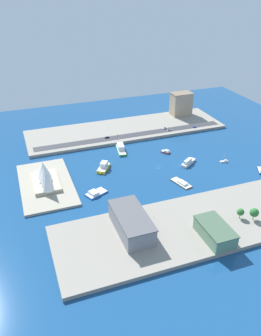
# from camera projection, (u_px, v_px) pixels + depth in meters

# --- Properties ---
(ground_plane) EXTENTS (440.00, 440.00, 0.00)m
(ground_plane) POSITION_uv_depth(u_px,v_px,m) (158.00, 166.00, 343.93)
(ground_plane) COLOR navy
(quay_west) EXTENTS (70.00, 240.00, 3.10)m
(quay_west) POSITION_uv_depth(u_px,v_px,m) (209.00, 221.00, 264.52)
(quay_west) COLOR gray
(quay_west) RESTS_ON ground_plane
(quay_east) EXTENTS (70.00, 240.00, 3.10)m
(quay_east) POSITION_uv_depth(u_px,v_px,m) (126.00, 129.00, 421.81)
(quay_east) COLOR gray
(quay_east) RESTS_ON ground_plane
(peninsula_point) EXTENTS (86.61, 46.14, 2.00)m
(peninsula_point) POSITION_uv_depth(u_px,v_px,m) (46.00, 184.00, 312.45)
(peninsula_point) COLOR #A89E89
(peninsula_point) RESTS_ON ground_plane
(road_strip) EXTENTS (11.83, 228.00, 0.15)m
(road_strip) POSITION_uv_depth(u_px,v_px,m) (132.00, 135.00, 402.94)
(road_strip) COLOR #38383D
(road_strip) RESTS_ON quay_east
(sailboat_small_white) EXTENTS (4.50, 8.99, 12.06)m
(sailboat_small_white) POSITION_uv_depth(u_px,v_px,m) (224.00, 161.00, 350.98)
(sailboat_small_white) COLOR white
(sailboat_small_white) RESTS_ON ground_plane
(ferry_yellow_fast) EXTENTS (20.73, 17.67, 7.42)m
(ferry_yellow_fast) POSITION_uv_depth(u_px,v_px,m) (104.00, 167.00, 336.99)
(ferry_yellow_fast) COLOR yellow
(ferry_yellow_fast) RESTS_ON ground_plane
(barge_flat_brown) EXTENTS (23.20, 13.67, 2.74)m
(barge_flat_brown) POSITION_uv_depth(u_px,v_px,m) (182.00, 183.00, 314.31)
(barge_flat_brown) COLOR brown
(barge_flat_brown) RESTS_ON ground_plane
(ferry_white_commuter) EXTENTS (16.57, 21.19, 5.71)m
(ferry_white_commuter) POSITION_uv_depth(u_px,v_px,m) (188.00, 162.00, 346.90)
(ferry_white_commuter) COLOR silver
(ferry_white_commuter) RESTS_ON ground_plane
(tugboat_red) EXTENTS (10.50, 9.07, 3.34)m
(tugboat_red) POSITION_uv_depth(u_px,v_px,m) (166.00, 152.00, 369.23)
(tugboat_red) COLOR red
(tugboat_red) RESTS_ON ground_plane
(ferry_green_doubledeck) EXTENTS (28.47, 12.17, 6.79)m
(ferry_green_doubledeck) POSITION_uv_depth(u_px,v_px,m) (121.00, 149.00, 372.92)
(ferry_green_doubledeck) COLOR #2D8C4C
(ferry_green_doubledeck) RESTS_ON ground_plane
(catamaran_blue) EXTENTS (16.33, 20.81, 3.79)m
(catamaran_blue) POSITION_uv_depth(u_px,v_px,m) (96.00, 193.00, 298.95)
(catamaran_blue) COLOR blue
(catamaran_blue) RESTS_ON ground_plane
(patrol_launch_navy) EXTENTS (14.66, 10.58, 3.67)m
(patrol_launch_navy) POSITION_uv_depth(u_px,v_px,m) (261.00, 170.00, 333.72)
(patrol_launch_navy) COLOR #1E284C
(patrol_launch_navy) RESTS_ON ground_plane
(terminal_long_green) EXTENTS (32.31, 18.10, 10.92)m
(terminal_long_green) POSITION_uv_depth(u_px,v_px,m) (215.00, 232.00, 242.72)
(terminal_long_green) COLOR slate
(terminal_long_green) RESTS_ON quay_west
(warehouse_low_gray) EXTENTS (46.42, 21.96, 14.70)m
(warehouse_low_gray) POSITION_uv_depth(u_px,v_px,m) (131.00, 223.00, 248.75)
(warehouse_low_gray) COLOR gray
(warehouse_low_gray) RESTS_ON quay_west
(apartment_midrise_tan) EXTENTS (17.67, 27.38, 29.70)m
(apartment_midrise_tan) POSITION_uv_depth(u_px,v_px,m) (181.00, 104.00, 456.01)
(apartment_midrise_tan) COLOR tan
(apartment_midrise_tan) RESTS_ON quay_east
(hatchback_blue) EXTENTS (2.07, 4.52, 1.49)m
(hatchback_blue) POSITION_uv_depth(u_px,v_px,m) (194.00, 127.00, 422.80)
(hatchback_blue) COLOR black
(hatchback_blue) RESTS_ON road_strip
(suv_black) EXTENTS (1.84, 5.18, 1.64)m
(suv_black) POSITION_uv_depth(u_px,v_px,m) (107.00, 137.00, 395.25)
(suv_black) COLOR black
(suv_black) RESTS_ON road_strip
(sedan_silver) EXTENTS (2.01, 4.90, 1.55)m
(sedan_silver) POSITION_uv_depth(u_px,v_px,m) (169.00, 130.00, 413.75)
(sedan_silver) COLOR black
(sedan_silver) RESTS_ON road_strip
(van_white) EXTENTS (2.12, 4.28, 1.74)m
(van_white) POSITION_uv_depth(u_px,v_px,m) (165.00, 128.00, 418.73)
(van_white) COLOR black
(van_white) RESTS_ON road_strip
(traffic_light_waterfront) EXTENTS (0.36, 0.36, 6.50)m
(traffic_light_waterfront) POSITION_uv_depth(u_px,v_px,m) (118.00, 136.00, 389.09)
(traffic_light_waterfront) COLOR black
(traffic_light_waterfront) RESTS_ON quay_east
(opera_landmark) EXTENTS (43.98, 23.42, 22.37)m
(opera_landmark) POSITION_uv_depth(u_px,v_px,m) (45.00, 175.00, 307.48)
(opera_landmark) COLOR #BCAD93
(opera_landmark) RESTS_ON peninsula_point
(park_tree_cluster) EXTENTS (11.48, 14.80, 10.09)m
(park_tree_cluster) POSITION_uv_depth(u_px,v_px,m) (249.00, 212.00, 261.33)
(park_tree_cluster) COLOR brown
(park_tree_cluster) RESTS_ON quay_west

